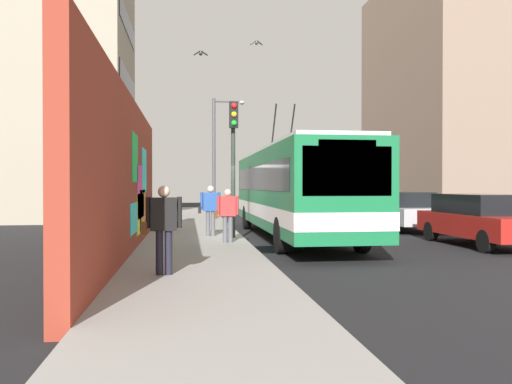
{
  "coord_description": "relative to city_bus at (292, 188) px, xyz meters",
  "views": [
    {
      "loc": [
        -17.3,
        1.83,
        1.83
      ],
      "look_at": [
        2.69,
        -0.83,
        1.6
      ],
      "focal_mm": 36.31,
      "sensor_mm": 36.0,
      "label": 1
    }
  ],
  "objects": [
    {
      "name": "parked_car_red",
      "position": [
        -2.99,
        -5.2,
        -0.91
      ],
      "size": [
        4.87,
        1.76,
        1.58
      ],
      "color": "#B21E19",
      "rests_on": "ground_plane"
    },
    {
      "name": "curbside_puddle",
      "position": [
        -3.06,
        1.2,
        -1.74
      ],
      "size": [
        1.78,
        1.78,
        0.0
      ],
      "primitive_type": "cylinder",
      "color": "black",
      "rests_on": "ground_plane"
    },
    {
      "name": "street_lamp",
      "position": [
        9.42,
        2.05,
        2.02
      ],
      "size": [
        0.44,
        1.71,
        6.27
      ],
      "color": "#4C4C51",
      "rests_on": "sidewalk_slab"
    },
    {
      "name": "parked_car_silver",
      "position": [
        2.7,
        -5.2,
        -0.91
      ],
      "size": [
        4.73,
        1.93,
        1.58
      ],
      "color": "#B7B7BC",
      "rests_on": "ground_plane"
    },
    {
      "name": "city_bus",
      "position": [
        0.0,
        0.0,
        0.0
      ],
      "size": [
        12.64,
        2.52,
        4.9
      ],
      "color": "#19723F",
      "rests_on": "ground_plane"
    },
    {
      "name": "traffic_light",
      "position": [
        -1.05,
        2.15,
        1.37
      ],
      "size": [
        0.49,
        0.28,
        4.42
      ],
      "color": "#2D382D",
      "rests_on": "sidewalk_slab"
    },
    {
      "name": "pedestrian_near_wall",
      "position": [
        -7.83,
        4.08,
        -0.6
      ],
      "size": [
        0.23,
        0.75,
        1.69
      ],
      "color": "#1E1E2D",
      "rests_on": "sidewalk_slab"
    },
    {
      "name": "building_far_right",
      "position": [
        17.2,
        -15.2,
        6.67
      ],
      "size": [
        13.9,
        8.68,
        16.83
      ],
      "color": "gray",
      "rests_on": "ground_plane"
    },
    {
      "name": "graffiti_wall",
      "position": [
        -4.22,
        5.15,
        0.29
      ],
      "size": [
        14.4,
        0.32,
        4.08
      ],
      "color": "maroon",
      "rests_on": "ground_plane"
    },
    {
      "name": "pedestrian_midblock",
      "position": [
        -0.3,
        2.87,
        -0.61
      ],
      "size": [
        0.23,
        0.75,
        1.68
      ],
      "color": "#595960",
      "rests_on": "sidewalk_slab"
    },
    {
      "name": "building_far_left",
      "position": [
        11.78,
        11.0,
        7.95
      ],
      "size": [
        8.29,
        8.19,
        19.38
      ],
      "color": "#9E937F",
      "rests_on": "ground_plane"
    },
    {
      "name": "sidewalk_slab",
      "position": [
        -0.44,
        3.4,
        -1.67
      ],
      "size": [
        48.0,
        3.2,
        0.15
      ],
      "primitive_type": "cube",
      "color": "gray",
      "rests_on": "ground_plane"
    },
    {
      "name": "pedestrian_at_curb",
      "position": [
        -2.4,
        2.45,
        -0.67
      ],
      "size": [
        0.22,
        0.72,
        1.59
      ],
      "color": "#595960",
      "rests_on": "sidewalk_slab"
    },
    {
      "name": "parked_car_dark_gray",
      "position": [
        8.26,
        -5.2,
        -0.91
      ],
      "size": [
        4.87,
        1.81,
        1.58
      ],
      "color": "#38383D",
      "rests_on": "ground_plane"
    },
    {
      "name": "ground_plane",
      "position": [
        -0.44,
        1.8,
        -1.74
      ],
      "size": [
        80.0,
        80.0,
        0.0
      ],
      "primitive_type": "plane",
      "color": "black"
    }
  ]
}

